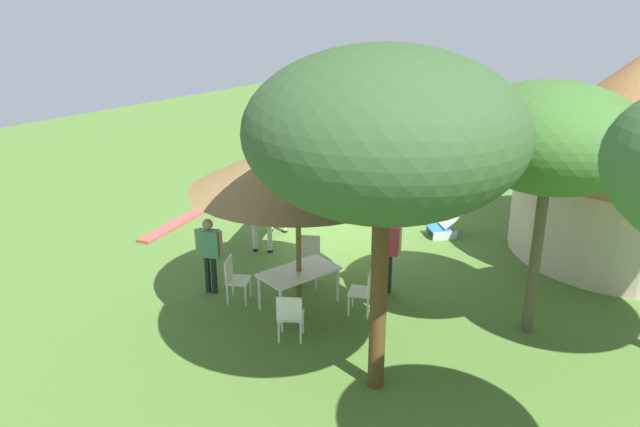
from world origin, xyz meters
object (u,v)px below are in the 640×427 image
patio_chair_near_lawn (234,277)px  standing_watcher (282,154)px  thatched_hut (638,146)px  guest_beside_umbrella (386,247)px  shade_umbrella (297,163)px  patio_chair_near_hut (309,254)px  patio_chair_west_end (290,314)px  guest_behind_table (209,249)px  zebra_nearest_camera (269,201)px  zebra_by_umbrella (345,178)px  patio_dining_table (299,275)px  striped_lounge_chair (444,226)px  acacia_tree_right_background (385,132)px  patio_chair_east_end (365,289)px  acacia_tree_behind_hut (551,138)px

patio_chair_near_lawn → standing_watcher: (-6.01, -4.28, 0.47)m
thatched_hut → guest_beside_umbrella: thatched_hut is taller
shade_umbrella → guest_beside_umbrella: size_ratio=2.38×
thatched_hut → patio_chair_near_hut: size_ratio=6.47×
patio_chair_west_end → guest_behind_table: bearing=137.5°
zebra_nearest_camera → patio_chair_west_end: bearing=111.5°
shade_umbrella → patio_chair_west_end: bearing=34.5°
zebra_nearest_camera → guest_behind_table: bearing=81.8°
patio_chair_west_end → guest_behind_table: guest_behind_table is taller
guest_beside_umbrella → guest_behind_table: guest_beside_umbrella is taller
shade_umbrella → zebra_by_umbrella: shade_umbrella is taller
zebra_nearest_camera → patio_dining_table: bearing=117.0°
guest_beside_umbrella → thatched_hut: bearing=22.5°
zebra_by_umbrella → patio_dining_table: bearing=-63.0°
patio_dining_table → striped_lounge_chair: size_ratio=1.72×
patio_chair_west_end → acacia_tree_right_background: 3.97m
acacia_tree_right_background → shade_umbrella: bearing=-114.1°
guest_behind_table → zebra_by_umbrella: guest_behind_table is taller
patio_chair_near_lawn → patio_chair_west_end: (0.39, 1.82, 0.00)m
patio_chair_east_end → zebra_nearest_camera: size_ratio=0.43×
thatched_hut → standing_watcher: size_ratio=3.52×
striped_lounge_chair → zebra_nearest_camera: bearing=85.6°
patio_chair_east_end → patio_chair_near_hut: bearing=48.3°
patio_chair_east_end → patio_chair_west_end: bearing=139.6°
patio_chair_near_hut → patio_dining_table: bearing=90.0°
acacia_tree_right_background → patio_chair_west_end: bearing=-93.4°
guest_behind_table → standing_watcher: bearing=-87.1°
guest_behind_table → striped_lounge_chair: bearing=-138.9°
shade_umbrella → zebra_by_umbrella: 5.51m
patio_chair_near_lawn → guest_behind_table: size_ratio=0.57×
zebra_by_umbrella → striped_lounge_chair: bearing=5.3°
standing_watcher → zebra_by_umbrella: standing_watcher is taller
thatched_hut → zebra_nearest_camera: (4.78, -6.62, -1.47)m
patio_chair_near_hut → zebra_nearest_camera: size_ratio=0.43×
standing_watcher → zebra_by_umbrella: size_ratio=0.74×
guest_behind_table → standing_watcher: 7.07m
patio_chair_near_lawn → striped_lounge_chair: patio_chair_near_lawn is taller
thatched_hut → zebra_by_umbrella: bearing=-72.0°
zebra_by_umbrella → thatched_hut: bearing=17.3°
guest_beside_umbrella → acacia_tree_behind_hut: (-0.41, 2.80, 2.56)m
patio_chair_near_lawn → standing_watcher: size_ratio=0.54×
thatched_hut → acacia_tree_right_background: size_ratio=1.12×
standing_watcher → zebra_by_umbrella: 3.05m
zebra_by_umbrella → acacia_tree_right_background: acacia_tree_right_background is taller
guest_behind_table → acacia_tree_right_background: 5.33m
patio_chair_west_end → zebra_by_umbrella: size_ratio=0.40×
patio_dining_table → acacia_tree_behind_hut: bearing=117.2°
patio_dining_table → standing_watcher: standing_watcher is taller
guest_beside_umbrella → zebra_nearest_camera: 3.59m
guest_beside_umbrella → standing_watcher: (-3.83, -6.33, 0.01)m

